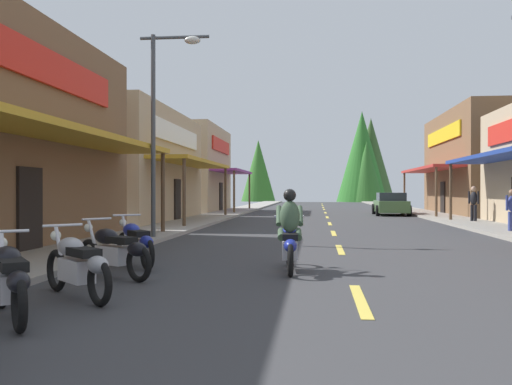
% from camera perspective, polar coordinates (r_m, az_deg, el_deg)
% --- Properties ---
extents(ground, '(10.38, 89.77, 0.10)m').
position_cam_1_polar(ground, '(29.24, 7.39, -2.90)').
color(ground, '#38383A').
extents(sidewalk_left, '(2.29, 89.77, 0.12)m').
position_cam_1_polar(sidewalk_left, '(29.78, -4.91, -2.63)').
color(sidewalk_left, '#9E9991').
rests_on(sidewalk_left, ground).
extents(sidewalk_right, '(2.29, 89.77, 0.12)m').
position_cam_1_polar(sidewalk_right, '(30.04, 19.57, -2.62)').
color(sidewalk_right, gray).
rests_on(sidewalk_right, ground).
extents(centerline_dashes, '(0.16, 64.56, 0.01)m').
position_cam_1_polar(centerline_dashes, '(32.47, 7.27, -2.49)').
color(centerline_dashes, '#E0C64C').
rests_on(centerline_dashes, ground).
extents(storefront_left_middle, '(8.52, 11.77, 5.47)m').
position_cam_1_polar(storefront_left_middle, '(28.88, -14.50, 2.58)').
color(storefront_left_middle, tan).
rests_on(storefront_left_middle, ground).
extents(storefront_left_far, '(9.62, 9.60, 6.07)m').
position_cam_1_polar(storefront_left_far, '(41.10, -8.98, 2.30)').
color(storefront_left_far, tan).
rests_on(storefront_left_far, ground).
extents(storefront_right_far, '(8.81, 12.77, 6.51)m').
position_cam_1_polar(storefront_right_far, '(38.64, 23.63, 2.74)').
color(storefront_right_far, brown).
rests_on(storefront_right_far, ground).
extents(streetlamp_left, '(2.14, 0.30, 6.31)m').
position_cam_1_polar(streetlamp_left, '(17.50, -9.42, 8.64)').
color(streetlamp_left, '#474C51').
rests_on(streetlamp_left, ground).
extents(motorcycle_parked_left_1, '(1.38, 1.76, 1.04)m').
position_cam_1_polar(motorcycle_parked_left_1, '(7.32, -23.83, -8.07)').
color(motorcycle_parked_left_1, black).
rests_on(motorcycle_parked_left_1, ground).
extents(motorcycle_parked_left_2, '(1.63, 1.54, 1.04)m').
position_cam_1_polar(motorcycle_parked_left_2, '(8.39, -17.77, -6.99)').
color(motorcycle_parked_left_2, black).
rests_on(motorcycle_parked_left_2, ground).
extents(motorcycle_parked_left_3, '(1.81, 1.31, 1.04)m').
position_cam_1_polar(motorcycle_parked_left_3, '(10.18, -14.31, -5.72)').
color(motorcycle_parked_left_3, black).
rests_on(motorcycle_parked_left_3, ground).
extents(motorcycle_parked_left_4, '(1.37, 1.77, 1.04)m').
position_cam_1_polar(motorcycle_parked_left_4, '(11.63, -12.24, -4.98)').
color(motorcycle_parked_left_4, black).
rests_on(motorcycle_parked_left_4, ground).
extents(rider_cruising_lead, '(0.60, 2.14, 1.57)m').
position_cam_1_polar(rider_cruising_lead, '(10.68, 3.46, -4.54)').
color(rider_cruising_lead, black).
rests_on(rider_cruising_lead, ground).
extents(pedestrian_by_shop, '(0.50, 0.41, 1.58)m').
position_cam_1_polar(pedestrian_by_shop, '(21.63, 24.66, -1.48)').
color(pedestrian_by_shop, '#333F8C').
rests_on(pedestrian_by_shop, ground).
extents(pedestrian_browsing, '(0.43, 0.46, 1.74)m').
position_cam_1_polar(pedestrian_browsing, '(27.72, 21.33, -0.89)').
color(pedestrian_browsing, black).
rests_on(pedestrian_browsing, ground).
extents(parked_car_curbside, '(2.13, 4.33, 1.40)m').
position_cam_1_polar(parked_car_curbside, '(35.69, 13.59, -1.16)').
color(parked_car_curbside, '#4C723F').
rests_on(parked_car_curbside, ground).
extents(treeline_backdrop, '(21.28, 8.49, 12.31)m').
position_cam_1_polar(treeline_backdrop, '(77.64, 9.61, 3.15)').
color(treeline_backdrop, '#306823').
rests_on(treeline_backdrop, ground).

